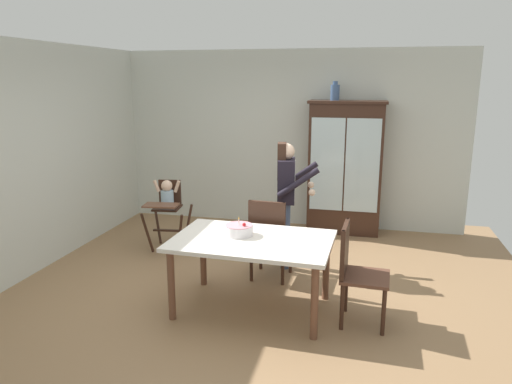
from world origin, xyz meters
TOP-DOWN VIEW (x-y plane):
  - ground_plane at (0.00, 0.00)m, footprint 6.24×6.24m
  - wall_back at (0.00, 2.63)m, footprint 5.32×0.06m
  - wall_left at (-2.63, 0.00)m, footprint 0.06×5.32m
  - china_cabinet at (0.89, 2.37)m, footprint 1.11×0.48m
  - ceramic_vase at (0.70, 2.37)m, footprint 0.13×0.13m
  - high_chair_with_toddler at (-1.39, 1.08)m, footprint 0.64×0.74m
  - adult_person at (0.28, 0.83)m, footprint 0.55×0.54m
  - dining_table at (0.14, -0.37)m, footprint 1.58×1.06m
  - birthday_cake at (-0.01, -0.29)m, footprint 0.28×0.28m
  - dining_chair_far_side at (0.16, 0.35)m, footprint 0.47×0.47m
  - dining_chair_right_end at (1.13, -0.40)m, footprint 0.46×0.46m

SIDE VIEW (x-z plane):
  - ground_plane at x=0.00m, z-range 0.00..0.00m
  - dining_chair_far_side at x=0.16m, z-range 0.08..1.04m
  - dining_chair_right_end at x=1.13m, z-range 0.08..1.04m
  - dining_table at x=0.14m, z-range 0.28..1.02m
  - high_chair_with_toddler at x=-1.39m, z-range 0.18..1.13m
  - birthday_cake at x=-0.01m, z-range 0.70..0.89m
  - adult_person at x=0.28m, z-range 0.20..1.73m
  - china_cabinet at x=0.89m, z-range 0.01..1.97m
  - wall_back at x=0.00m, z-range 0.00..2.70m
  - wall_left at x=-2.63m, z-range 0.00..2.70m
  - ceramic_vase at x=0.70m, z-range 1.94..2.21m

